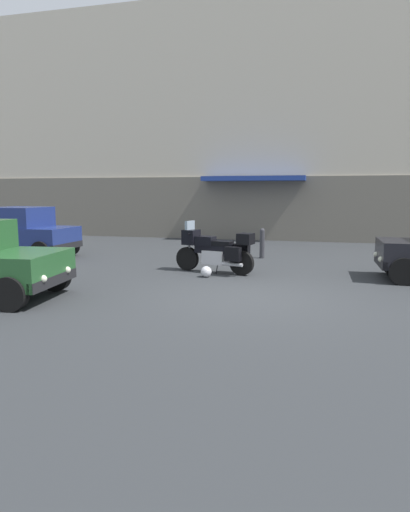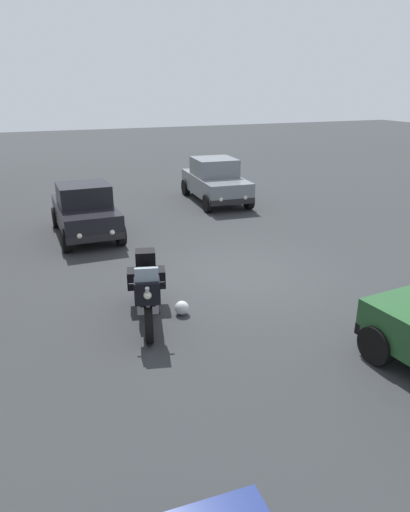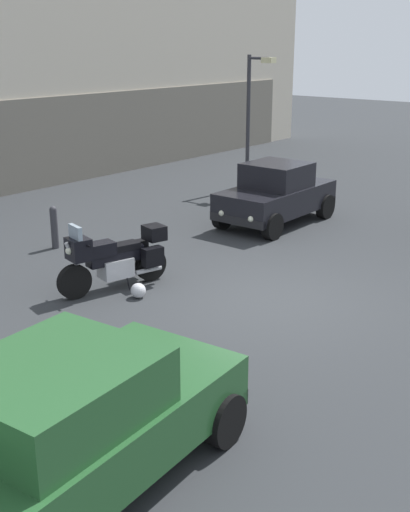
{
  "view_description": "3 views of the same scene",
  "coord_description": "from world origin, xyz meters",
  "views": [
    {
      "loc": [
        1.32,
        -8.78,
        2.13
      ],
      "look_at": [
        -1.1,
        0.71,
        0.72
      ],
      "focal_mm": 31.35,
      "sensor_mm": 36.0,
      "label": 1
    },
    {
      "loc": [
        -9.15,
        4.61,
        4.25
      ],
      "look_at": [
        -0.28,
        1.02,
        0.72
      ],
      "focal_mm": 32.62,
      "sensor_mm": 36.0,
      "label": 2
    },
    {
      "loc": [
        -9.23,
        -6.09,
        4.48
      ],
      "look_at": [
        -0.53,
        1.09,
        0.77
      ],
      "focal_mm": 46.16,
      "sensor_mm": 36.0,
      "label": 3
    }
  ],
  "objects": [
    {
      "name": "ground_plane",
      "position": [
        0.0,
        0.0,
        0.0
      ],
      "size": [
        80.0,
        80.0,
        0.0
      ],
      "primitive_type": "plane",
      "color": "#2D3033"
    },
    {
      "name": "building_facade_rear",
      "position": [
        -0.0,
        12.18,
        5.22
      ],
      "size": [
        35.91,
        3.4,
        10.53
      ],
      "color": "beige",
      "rests_on": "ground"
    },
    {
      "name": "motorcycle",
      "position": [
        -1.31,
        2.61,
        0.62
      ],
      "size": [
        2.23,
        1.04,
        1.36
      ],
      "rotation": [
        0.0,
        0.0,
        2.9
      ],
      "color": "black",
      "rests_on": "ground"
    },
    {
      "name": "helmet",
      "position": [
        -1.39,
        1.95,
        0.14
      ],
      "size": [
        0.28,
        0.28,
        0.28
      ],
      "primitive_type": "sphere",
      "color": "silver",
      "rests_on": "ground"
    },
    {
      "name": "car_wagon_end",
      "position": [
        -8.28,
        3.94,
        0.81
      ],
      "size": [
        3.92,
        1.91,
        1.64
      ],
      "rotation": [
        0.0,
        0.0,
        3.11
      ],
      "color": "navy",
      "rests_on": "ground"
    },
    {
      "name": "bollard_curbside",
      "position": [
        -0.43,
        5.56,
        0.51
      ],
      "size": [
        0.16,
        0.16,
        0.97
      ],
      "color": "#333338",
      "rests_on": "ground"
    }
  ]
}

